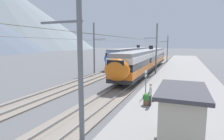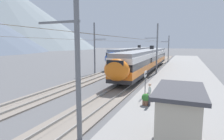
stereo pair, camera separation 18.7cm
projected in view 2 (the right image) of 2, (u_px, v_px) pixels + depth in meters
The scene contains 16 objects.
ground_plane at pixel (131, 91), 19.38m from camera, with size 400.00×400.00×0.00m, color #565659.
platform_slab at pixel (184, 94), 17.46m from camera, with size 120.00×8.09×0.32m, color gray.
track_near at pixel (120, 89), 19.81m from camera, with size 120.00×3.00×0.28m.
track_far at pixel (75, 85), 21.92m from camera, with size 120.00×3.00×0.28m.
train_near_platform at pixel (147, 59), 32.19m from camera, with size 31.36×2.95×4.27m.
train_far_track at pixel (134, 55), 46.44m from camera, with size 31.89×2.85×4.27m.
catenary_mast_west at pixel (75, 68), 8.29m from camera, with size 42.69×2.21×7.10m.
catenary_mast_mid at pixel (156, 48), 30.10m from camera, with size 42.69×2.21×8.11m.
catenary_mast_east at pixel (168, 48), 49.52m from camera, with size 42.69×2.21×7.07m.
catenary_mast_far_side at pixel (95, 48), 30.10m from camera, with size 42.69×2.14×8.25m.
platform_sign at pixel (145, 78), 15.93m from camera, with size 0.70×0.08×2.24m.
passenger_walking at pixel (150, 93), 13.57m from camera, with size 0.53×0.22×1.69m.
handbag_beside_passenger at pixel (152, 100), 14.72m from camera, with size 0.32×0.18×0.36m.
handbag_near_sign at pixel (149, 94), 16.22m from camera, with size 0.32×0.18×0.43m.
potted_plant_platform_edge at pixel (146, 99), 13.80m from camera, with size 0.62×0.62×0.88m.
platform_shelter at pixel (179, 116), 8.23m from camera, with size 3.72×2.04×2.61m.
Camera 2 is at (-18.27, -5.18, 4.85)m, focal length 29.68 mm.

